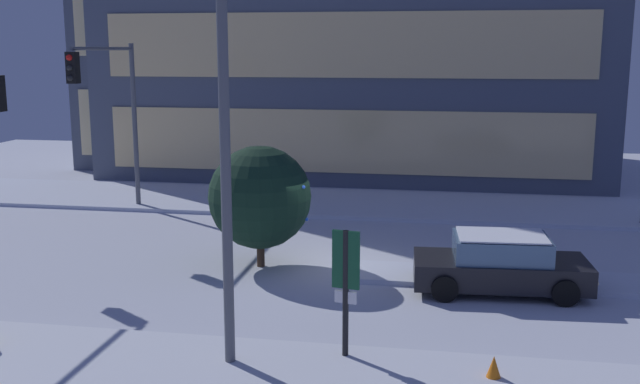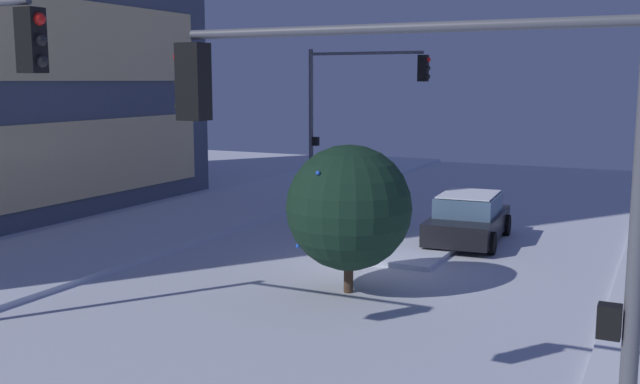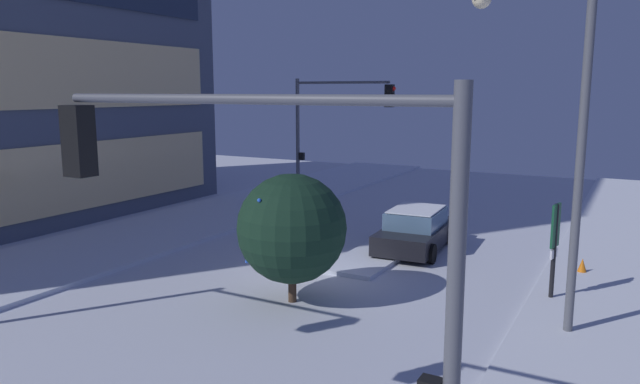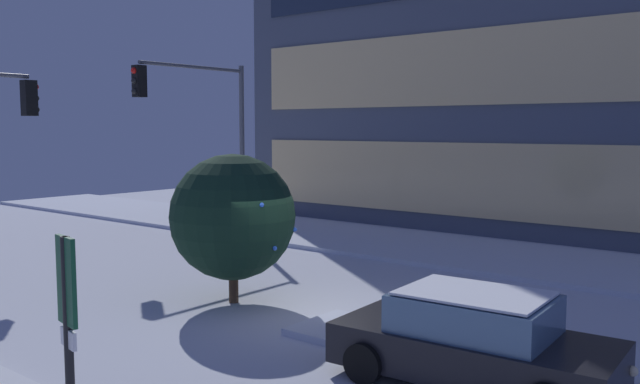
{
  "view_description": "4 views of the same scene",
  "coord_description": "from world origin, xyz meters",
  "px_view_note": "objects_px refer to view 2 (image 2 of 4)",
  "views": [
    {
      "loc": [
        3.28,
        -19.91,
        6.07
      ],
      "look_at": [
        -0.33,
        0.58,
        2.04
      ],
      "focal_mm": 41.38,
      "sensor_mm": 36.0,
      "label": 1
    },
    {
      "loc": [
        -17.05,
        -6.92,
        4.9
      ],
      "look_at": [
        -1.45,
        0.66,
        2.24
      ],
      "focal_mm": 41.15,
      "sensor_mm": 36.0,
      "label": 2
    },
    {
      "loc": [
        -14.71,
        -8.17,
        5.57
      ],
      "look_at": [
        0.33,
        0.08,
        2.61
      ],
      "focal_mm": 33.07,
      "sensor_mm": 36.0,
      "label": 3
    },
    {
      "loc": [
        9.18,
        -10.85,
        4.05
      ],
      "look_at": [
        -0.4,
        1.06,
        2.57
      ],
      "focal_mm": 37.45,
      "sensor_mm": 36.0,
      "label": 4
    }
  ],
  "objects_px": {
    "decorated_tree_median": "(349,208)",
    "traffic_light_corner_near_left": "(419,161)",
    "car_near": "(468,219)",
    "traffic_light_corner_far_right": "(355,96)"
  },
  "relations": [
    {
      "from": "decorated_tree_median",
      "to": "traffic_light_corner_near_left",
      "type": "bearing_deg",
      "value": -150.84
    },
    {
      "from": "car_near",
      "to": "decorated_tree_median",
      "type": "xyz_separation_m",
      "value": [
        -6.56,
        1.11,
        1.29
      ]
    },
    {
      "from": "traffic_light_corner_far_right",
      "to": "decorated_tree_median",
      "type": "distance_m",
      "value": 13.1
    },
    {
      "from": "car_near",
      "to": "traffic_light_corner_near_left",
      "type": "relative_size",
      "value": 0.78
    },
    {
      "from": "traffic_light_corner_near_left",
      "to": "car_near",
      "type": "bearing_deg",
      "value": -78.04
    },
    {
      "from": "traffic_light_corner_near_left",
      "to": "decorated_tree_median",
      "type": "relative_size",
      "value": 1.68
    },
    {
      "from": "traffic_light_corner_near_left",
      "to": "traffic_light_corner_far_right",
      "type": "height_order",
      "value": "traffic_light_corner_far_right"
    },
    {
      "from": "car_near",
      "to": "decorated_tree_median",
      "type": "bearing_deg",
      "value": 166.95
    },
    {
      "from": "traffic_light_corner_near_left",
      "to": "traffic_light_corner_far_right",
      "type": "xyz_separation_m",
      "value": [
        19.12,
        8.99,
        0.27
      ]
    },
    {
      "from": "traffic_light_corner_near_left",
      "to": "traffic_light_corner_far_right",
      "type": "bearing_deg",
      "value": -64.83
    }
  ]
}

